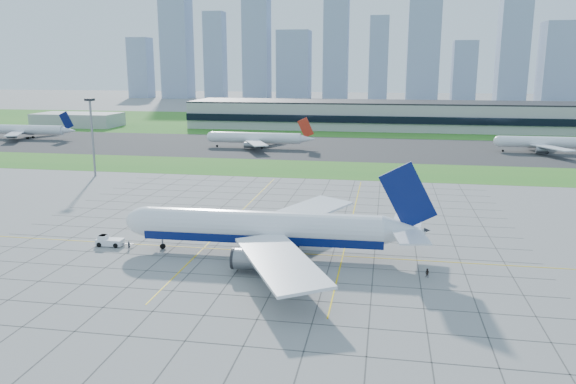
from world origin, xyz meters
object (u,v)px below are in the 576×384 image
object	(u,v)px
distant_jet_0	(24,130)
pushback_tug	(109,241)
light_mast	(92,127)
crew_near	(129,245)
airliner	(265,228)
distant_jet_1	(257,138)
crew_far	(427,273)
distant_jet_2	(541,142)

from	to	relation	value
distant_jet_0	pushback_tug	bearing A→B (deg)	-50.89
light_mast	pushback_tug	xyz separation A→B (m)	(40.41, -68.79, -15.21)
light_mast	crew_near	xyz separation A→B (m)	(45.56, -70.29, -15.37)
airliner	distant_jet_1	bearing A→B (deg)	102.59
crew_near	crew_far	distance (m)	58.00
crew_near	distant_jet_1	bearing A→B (deg)	26.31
crew_far	distant_jet_1	world-z (taller)	distant_jet_1
pushback_tug	crew_far	bearing A→B (deg)	-7.47
crew_far	distant_jet_0	size ratio (longest dim) A/B	0.03
distant_jet_0	distant_jet_1	xyz separation A→B (m)	(123.78, -12.33, -0.00)
airliner	distant_jet_1	distance (m)	146.36
pushback_tug	crew_near	world-z (taller)	pushback_tug
light_mast	distant_jet_0	size ratio (longest dim) A/B	0.51
distant_jet_2	airliner	bearing A→B (deg)	-120.25
distant_jet_0	distant_jet_2	size ratio (longest dim) A/B	1.17
airliner	pushback_tug	size ratio (longest dim) A/B	7.78
crew_near	distant_jet_0	xyz separation A→B (m)	(-131.02, 156.33, 3.68)
airliner	distant_jet_2	bearing A→B (deg)	58.61
airliner	distant_jet_1	size ratio (longest dim) A/B	1.31
airliner	pushback_tug	world-z (taller)	airliner
distant_jet_0	distant_jet_1	size ratio (longest dim) A/B	1.07
airliner	distant_jet_0	xyz separation A→B (m)	(-158.52, 154.50, -0.71)
crew_far	airliner	bearing A→B (deg)	-158.66
distant_jet_2	pushback_tug	bearing A→B (deg)	-128.67
airliner	crew_far	xyz separation A→B (m)	(30.24, -7.32, -4.38)
light_mast	crew_far	xyz separation A→B (m)	(103.30, -75.77, -15.36)
distant_jet_2	crew_near	bearing A→B (deg)	-127.17
airliner	crew_near	distance (m)	27.90
light_mast	airliner	distance (m)	100.72
pushback_tug	distant_jet_0	distance (m)	199.57
distant_jet_1	crew_far	bearing A→B (deg)	-66.51
distant_jet_0	airliner	bearing A→B (deg)	-44.27
light_mast	crew_far	distance (m)	129.03
light_mast	pushback_tug	bearing A→B (deg)	-59.57
crew_near	distant_jet_2	bearing A→B (deg)	-13.74
pushback_tug	distant_jet_0	bearing A→B (deg)	127.97
airliner	crew_far	size ratio (longest dim) A/B	37.34
airliner	pushback_tug	bearing A→B (deg)	179.45
distant_jet_0	distant_jet_1	world-z (taller)	same
airliner	crew_near	bearing A→B (deg)	-177.32
light_mast	crew_near	bearing A→B (deg)	-57.05
airliner	distant_jet_2	size ratio (longest dim) A/B	1.44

